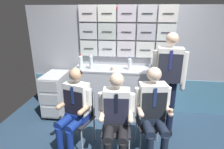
# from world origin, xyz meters

# --- Properties ---
(galley_bulkhead) EXTENTS (4.20, 0.14, 2.15)m
(galley_bulkhead) POSITION_xyz_m (-0.01, 1.37, 1.12)
(galley_bulkhead) COLOR #979AA4
(galley_bulkhead) RESTS_ON ground
(galley_counter) EXTENTS (1.83, 0.53, 0.99)m
(galley_counter) POSITION_xyz_m (-0.15, 1.09, 0.50)
(galley_counter) COLOR #B3B7C1
(galley_counter) RESTS_ON ground
(service_trolley) EXTENTS (0.40, 0.65, 0.86)m
(service_trolley) POSITION_xyz_m (-1.45, 0.95, 0.46)
(service_trolley) COLOR black
(service_trolley) RESTS_ON ground
(folding_chair_left) EXTENTS (0.50, 0.50, 0.87)m
(folding_chair_left) POSITION_xyz_m (-0.70, 0.16, 0.54)
(folding_chair_left) COLOR #A8AAAF
(folding_chair_left) RESTS_ON ground
(crew_member_left) EXTENTS (0.52, 0.66, 1.28)m
(crew_member_left) POSITION_xyz_m (-0.75, 0.01, 0.71)
(crew_member_left) COLOR black
(crew_member_left) RESTS_ON ground
(folding_chair_right) EXTENTS (0.43, 0.43, 0.87)m
(folding_chair_right) POSITION_xyz_m (-0.12, 0.00, 0.54)
(folding_chair_right) COLOR #A8AAAF
(folding_chair_right) RESTS_ON ground
(crew_member_right) EXTENTS (0.50, 0.63, 1.29)m
(crew_member_right) POSITION_xyz_m (-0.11, -0.16, 0.72)
(crew_member_right) COLOR black
(crew_member_right) RESTS_ON ground
(folding_chair_by_counter) EXTENTS (0.47, 0.47, 0.87)m
(folding_chair_by_counter) POSITION_xyz_m (0.36, 0.21, 0.54)
(folding_chair_by_counter) COLOR #A8AAAF
(folding_chair_by_counter) RESTS_ON ground
(crew_member_by_counter) EXTENTS (0.53, 0.68, 1.32)m
(crew_member_by_counter) POSITION_xyz_m (0.39, 0.05, 0.74)
(crew_member_by_counter) COLOR black
(crew_member_by_counter) RESTS_ON ground
(crew_member_standing) EXTENTS (0.54, 0.29, 1.74)m
(crew_member_standing) POSITION_xyz_m (0.66, 0.64, 1.05)
(crew_member_standing) COLOR black
(crew_member_standing) RESTS_ON ground
(water_bottle_blue_cap) EXTENTS (0.07, 0.07, 0.25)m
(water_bottle_blue_cap) POSITION_xyz_m (0.01, 1.04, 1.11)
(water_bottle_blue_cap) COLOR silver
(water_bottle_blue_cap) RESTS_ON galley_counter
(sparkling_bottle_green) EXTENTS (0.07, 0.07, 0.29)m
(sparkling_bottle_green) POSITION_xyz_m (-0.72, 0.99, 1.13)
(sparkling_bottle_green) COLOR silver
(sparkling_bottle_green) RESTS_ON galley_counter
(water_bottle_tall) EXTENTS (0.06, 0.06, 0.25)m
(water_bottle_tall) POSITION_xyz_m (0.43, 1.24, 1.11)
(water_bottle_tall) COLOR silver
(water_bottle_tall) RESTS_ON galley_counter
(water_bottle_clear) EXTENTS (0.07, 0.07, 0.28)m
(water_bottle_clear) POSITION_xyz_m (-0.92, 1.00, 1.12)
(water_bottle_clear) COLOR silver
(water_bottle_clear) RESTS_ON galley_counter
(coffee_cup_spare) EXTENTS (0.06, 0.06, 0.09)m
(coffee_cup_spare) POSITION_xyz_m (0.44, 1.16, 1.04)
(coffee_cup_spare) COLOR navy
(coffee_cup_spare) RESTS_ON galley_counter
(paper_cup_tan) EXTENTS (0.06, 0.06, 0.06)m
(paper_cup_tan) POSITION_xyz_m (-0.31, 0.96, 1.03)
(paper_cup_tan) COLOR tan
(paper_cup_tan) RESTS_ON galley_counter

